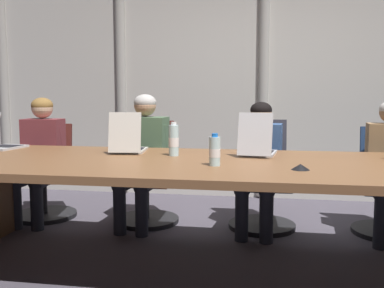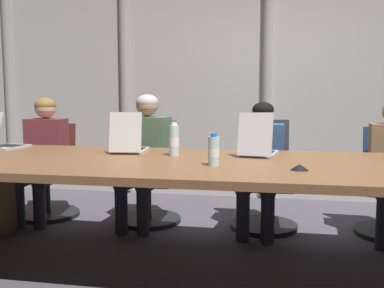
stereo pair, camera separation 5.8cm
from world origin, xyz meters
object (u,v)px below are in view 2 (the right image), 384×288
(conference_mic_left_side, at_px, (299,167))
(laptop_center, at_px, (258,147))
(laptop_left_end, at_px, (0,142))
(office_chair_left_mid, at_px, (150,184))
(office_chair_center, at_px, (265,188))
(office_chair_left_end, at_px, (49,182))
(person_center, at_px, (261,160))
(water_bottle_secondary, at_px, (174,140))
(water_bottle_primary, at_px, (214,151))
(person_left_mid, at_px, (144,151))
(person_left_end, at_px, (43,151))
(laptop_left_mid, at_px, (129,144))

(conference_mic_left_side, bearing_deg, laptop_center, 114.06)
(laptop_left_end, distance_m, office_chair_left_mid, 1.36)
(laptop_center, bearing_deg, office_chair_center, 4.28)
(office_chair_center, bearing_deg, office_chair_left_end, -92.43)
(laptop_left_end, bearing_deg, person_center, -68.14)
(laptop_left_end, xyz_separation_m, water_bottle_secondary, (1.48, -0.12, 0.05))
(office_chair_left_end, bearing_deg, water_bottle_primary, 46.00)
(laptop_center, xyz_separation_m, person_left_mid, (-1.04, 0.58, -0.13))
(laptop_center, distance_m, office_chair_center, 0.86)
(person_center, bearing_deg, water_bottle_primary, -7.66)
(laptop_left_end, distance_m, laptop_center, 2.08)
(office_chair_left_end, distance_m, office_chair_left_mid, 1.04)
(office_chair_center, bearing_deg, water_bottle_secondary, -39.37)
(laptop_left_end, xyz_separation_m, person_left_end, (0.04, 0.58, -0.15))
(office_chair_left_mid, bearing_deg, office_chair_left_end, -91.18)
(office_chair_left_mid, height_order, conference_mic_left_side, office_chair_left_mid)
(office_chair_left_end, xyz_separation_m, person_center, (2.07, -0.16, 0.30))
(office_chair_left_mid, bearing_deg, water_bottle_primary, 30.45)
(person_left_end, relative_size, water_bottle_secondary, 4.75)
(laptop_left_mid, height_order, office_chair_left_end, laptop_left_mid)
(water_bottle_secondary, bearing_deg, person_left_mid, 121.83)
(laptop_left_end, relative_size, laptop_center, 1.12)
(laptop_left_mid, height_order, laptop_center, laptop_center)
(conference_mic_left_side, bearing_deg, person_center, 102.55)
(laptop_center, height_order, person_left_mid, person_left_mid)
(laptop_center, distance_m, person_left_end, 2.12)
(person_center, distance_m, water_bottle_primary, 1.14)
(office_chair_left_end, xyz_separation_m, water_bottle_secondary, (1.47, -0.85, 0.53))
(laptop_left_mid, xyz_separation_m, office_chair_left_end, (-1.08, 0.72, -0.47))
(laptop_left_end, bearing_deg, conference_mic_left_side, -97.40)
(water_bottle_primary, distance_m, conference_mic_left_side, 0.53)
(office_chair_center, relative_size, person_left_end, 0.83)
(laptop_left_mid, distance_m, office_chair_left_mid, 0.86)
(laptop_left_end, xyz_separation_m, conference_mic_left_side, (2.34, -0.58, -0.04))
(office_chair_left_mid, distance_m, person_left_mid, 0.37)
(laptop_center, relative_size, person_left_mid, 0.36)
(laptop_left_end, relative_size, person_left_end, 0.41)
(laptop_left_end, height_order, office_chair_left_mid, laptop_left_end)
(laptop_center, bearing_deg, water_bottle_primary, 161.27)
(office_chair_left_end, bearing_deg, office_chair_center, 80.66)
(office_chair_left_mid, bearing_deg, laptop_left_end, -56.35)
(person_center, bearing_deg, office_chair_center, 173.84)
(office_chair_left_end, relative_size, person_left_mid, 0.75)
(office_chair_left_end, xyz_separation_m, water_bottle_primary, (1.81, -1.25, 0.50))
(laptop_center, distance_m, office_chair_left_mid, 1.35)
(office_chair_left_mid, bearing_deg, water_bottle_secondary, 25.40)
(office_chair_left_end, distance_m, water_bottle_primary, 2.26)
(laptop_left_mid, relative_size, person_left_end, 0.35)
(laptop_center, bearing_deg, person_left_end, 81.84)
(person_left_end, height_order, person_left_mid, person_left_mid)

